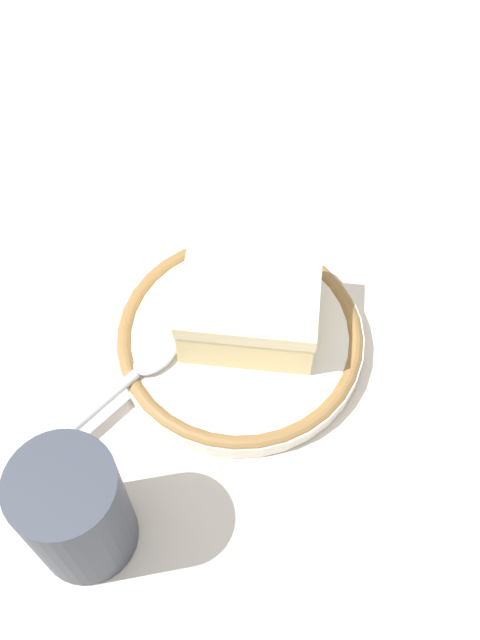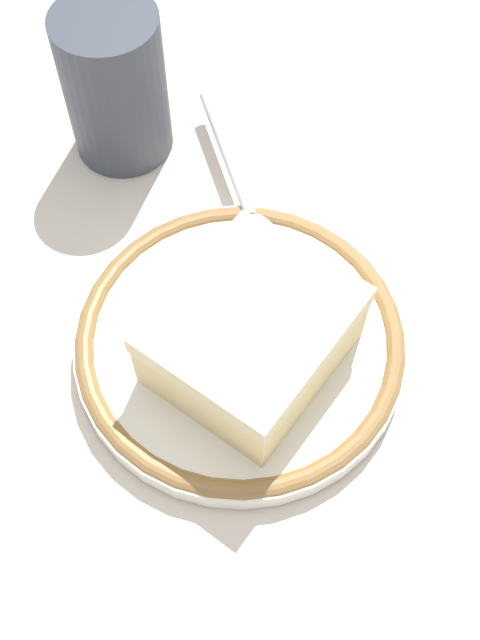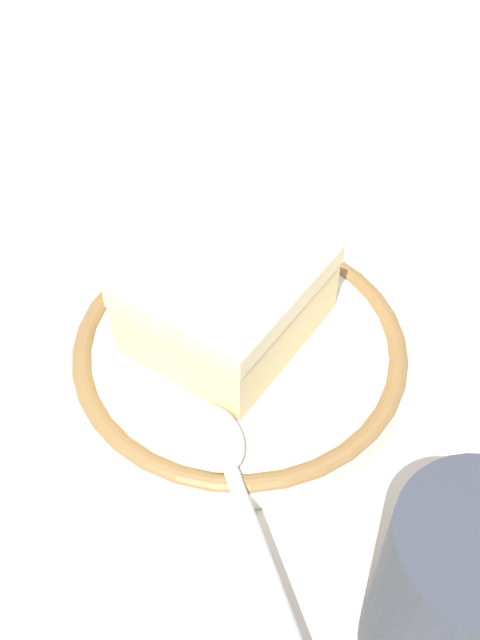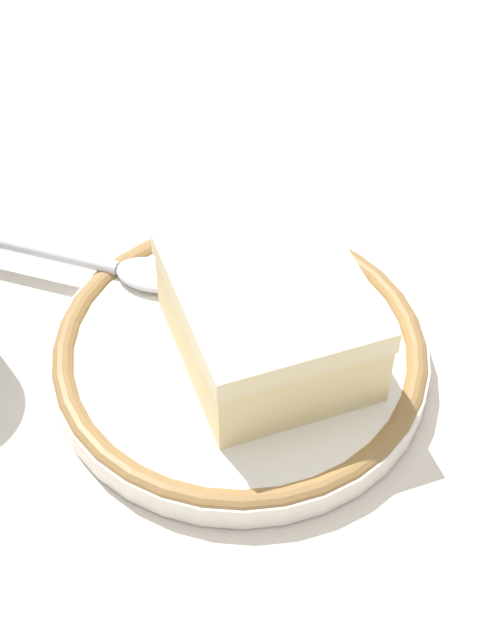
{
  "view_description": "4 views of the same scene",
  "coord_description": "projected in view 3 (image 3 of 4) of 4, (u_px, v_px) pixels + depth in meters",
  "views": [
    {
      "loc": [
        -0.12,
        -0.25,
        0.49
      ],
      "look_at": [
        -0.02,
        0.02,
        0.04
      ],
      "focal_mm": 41.49,
      "sensor_mm": 36.0,
      "label": 1
    },
    {
      "loc": [
        0.18,
        0.05,
        0.39
      ],
      "look_at": [
        -0.02,
        0.02,
        0.04
      ],
      "focal_mm": 43.02,
      "sensor_mm": 36.0,
      "label": 2
    },
    {
      "loc": [
        -0.29,
        -0.02,
        0.33
      ],
      "look_at": [
        -0.02,
        0.02,
        0.04
      ],
      "focal_mm": 41.83,
      "sensor_mm": 36.0,
      "label": 3
    },
    {
      "loc": [
        0.19,
        -0.2,
        0.37
      ],
      "look_at": [
        -0.02,
        0.02,
        0.04
      ],
      "focal_mm": 53.51,
      "sensor_mm": 36.0,
      "label": 4
    }
  ],
  "objects": [
    {
      "name": "plate",
      "position": [
        240.0,
        350.0,
        0.41
      ],
      "size": [
        0.19,
        0.19,
        0.02
      ],
      "color": "silver",
      "rests_on": "placemat"
    },
    {
      "name": "spoon",
      "position": [
        238.0,
        490.0,
        0.35
      ],
      "size": [
        0.14,
        0.08,
        0.01
      ],
      "color": "silver",
      "rests_on": "plate"
    },
    {
      "name": "cup",
      "position": [
        455.0,
        606.0,
        0.28
      ],
      "size": [
        0.06,
        0.06,
        0.1
      ],
      "color": "#383D47",
      "rests_on": "placemat"
    },
    {
      "name": "ground_plane",
      "position": [
        276.0,
        333.0,
        0.44
      ],
      "size": [
        2.4,
        2.4,
        0.0
      ],
      "primitive_type": "plane",
      "color": "#B7B2A8"
    },
    {
      "name": "cake_slice",
      "position": [
        228.0,
        299.0,
        0.4
      ],
      "size": [
        0.13,
        0.12,
        0.05
      ],
      "color": "beige",
      "rests_on": "plate"
    },
    {
      "name": "placemat",
      "position": [
        276.0,
        332.0,
        0.44
      ],
      "size": [
        0.48,
        0.36,
        0.0
      ],
      "primitive_type": "cube",
      "color": "beige",
      "rests_on": "ground_plane"
    }
  ]
}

